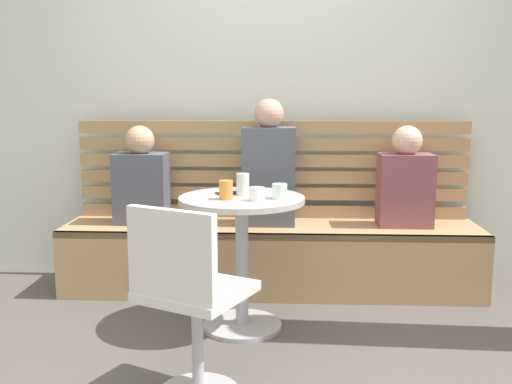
{
  "coord_description": "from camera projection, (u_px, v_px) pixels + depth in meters",
  "views": [
    {
      "loc": [
        0.08,
        -2.51,
        1.29
      ],
      "look_at": [
        -0.07,
        0.66,
        0.75
      ],
      "focal_mm": 40.82,
      "sensor_mm": 36.0,
      "label": 1
    }
  ],
  "objects": [
    {
      "name": "back_wall",
      "position": [
        273.0,
        70.0,
        4.06
      ],
      "size": [
        5.2,
        0.1,
        2.9
      ],
      "primitive_type": "cube",
      "color": "silver",
      "rests_on": "ground"
    },
    {
      "name": "cup_tumbler_orange",
      "position": [
        226.0,
        190.0,
        3.04
      ],
      "size": [
        0.07,
        0.07,
        0.1
      ],
      "primitive_type": "cylinder",
      "color": "orange",
      "rests_on": "cafe_table"
    },
    {
      "name": "person_child_middle",
      "position": [
        141.0,
        180.0,
        3.82
      ],
      "size": [
        0.34,
        0.22,
        0.64
      ],
      "color": "#4C515B",
      "rests_on": "booth_bench"
    },
    {
      "name": "person_child_left",
      "position": [
        405.0,
        182.0,
        3.73
      ],
      "size": [
        0.34,
        0.22,
        0.65
      ],
      "color": "brown",
      "rests_on": "booth_bench"
    },
    {
      "name": "cup_glass_short",
      "position": [
        280.0,
        191.0,
        3.06
      ],
      "size": [
        0.08,
        0.08,
        0.08
      ],
      "primitive_type": "cylinder",
      "color": "silver",
      "rests_on": "cafe_table"
    },
    {
      "name": "cup_ceramic_white",
      "position": [
        257.0,
        194.0,
        3.01
      ],
      "size": [
        0.08,
        0.08,
        0.07
      ],
      "primitive_type": "cylinder",
      "color": "white",
      "rests_on": "cafe_table"
    },
    {
      "name": "cafe_table",
      "position": [
        242.0,
        237.0,
        3.16
      ],
      "size": [
        0.68,
        0.68,
        0.74
      ],
      "color": "#ADADB2",
      "rests_on": "ground"
    },
    {
      "name": "phone_on_table",
      "position": [
        229.0,
        193.0,
        3.22
      ],
      "size": [
        0.16,
        0.13,
        0.01
      ],
      "primitive_type": "cube",
      "rotation": [
        0.0,
        0.0,
        2.04
      ],
      "color": "black",
      "rests_on": "cafe_table"
    },
    {
      "name": "booth_bench",
      "position": [
        271.0,
        257.0,
        3.83
      ],
      "size": [
        2.7,
        0.52,
        0.44
      ],
      "color": "tan",
      "rests_on": "ground"
    },
    {
      "name": "ground",
      "position": [
        265.0,
        376.0,
        2.69
      ],
      "size": [
        8.0,
        8.0,
        0.0
      ],
      "primitive_type": "plane",
      "color": "#514C47"
    },
    {
      "name": "white_chair",
      "position": [
        188.0,
        297.0,
        2.38
      ],
      "size": [
        0.53,
        0.53,
        0.85
      ],
      "color": "#ADADB2",
      "rests_on": "ground"
    },
    {
      "name": "cup_glass_tall",
      "position": [
        243.0,
        184.0,
        3.16
      ],
      "size": [
        0.07,
        0.07,
        0.12
      ],
      "primitive_type": "cylinder",
      "color": "silver",
      "rests_on": "cafe_table"
    },
    {
      "name": "booth_backrest",
      "position": [
        272.0,
        169.0,
        3.98
      ],
      "size": [
        2.65,
        0.04,
        0.67
      ],
      "color": "#A68157",
      "rests_on": "booth_bench"
    },
    {
      "name": "person_adult",
      "position": [
        269.0,
        168.0,
        3.77
      ],
      "size": [
        0.34,
        0.22,
        0.82
      ],
      "color": "#4C515B",
      "rests_on": "booth_bench"
    }
  ]
}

